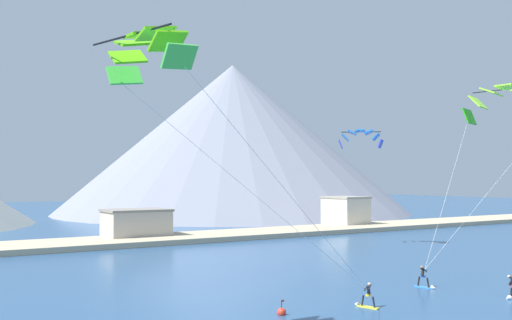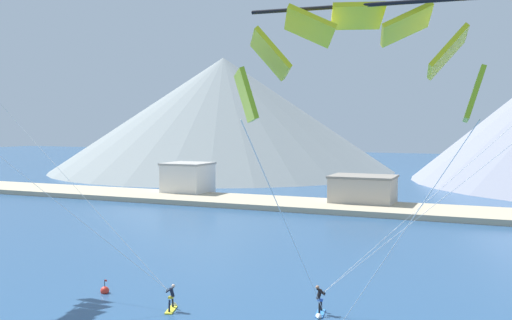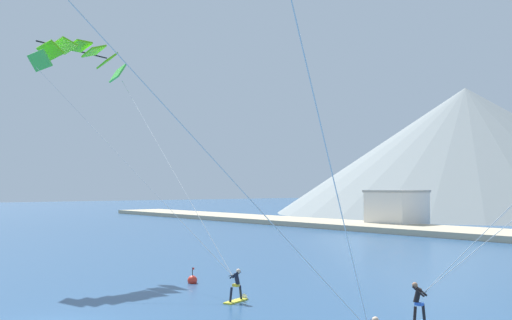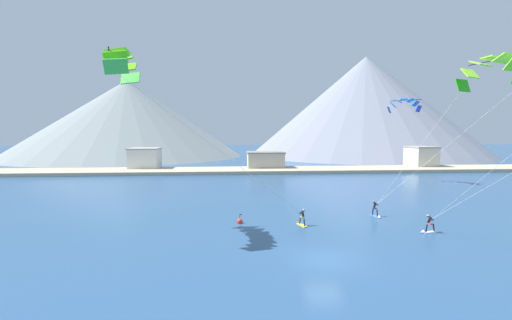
{
  "view_description": "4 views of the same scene",
  "coord_description": "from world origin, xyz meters",
  "px_view_note": "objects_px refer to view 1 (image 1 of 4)",
  "views": [
    {
      "loc": [
        -25.13,
        -18.67,
        8.21
      ],
      "look_at": [
        -2.92,
        16.88,
        9.61
      ],
      "focal_mm": 40.0,
      "sensor_mm": 36.0,
      "label": 1
    },
    {
      "loc": [
        17.74,
        -19.72,
        10.95
      ],
      "look_at": [
        1.51,
        18.73,
        8.32
      ],
      "focal_mm": 40.0,
      "sensor_mm": 36.0,
      "label": 2
    },
    {
      "loc": [
        22.11,
        -8.06,
        5.43
      ],
      "look_at": [
        -3.6,
        13.11,
        7.05
      ],
      "focal_mm": 40.0,
      "sensor_mm": 36.0,
      "label": 3
    },
    {
      "loc": [
        -6.36,
        -22.37,
        8.79
      ],
      "look_at": [
        -3.33,
        17.03,
        5.48
      ],
      "focal_mm": 24.0,
      "sensor_mm": 36.0,
      "label": 4
    }
  ],
  "objects_px": {
    "kitesurfer_near_lead": "(512,292)",
    "kitesurfer_near_trail": "(365,300)",
    "parafoil_kite_mid_center": "(507,99)",
    "race_marker_buoy": "(282,312)",
    "kitesurfer_mid_center": "(426,281)",
    "parafoil_kite_distant_high_outer": "(361,137)",
    "parafoil_kite_near_trail": "(148,51)"
  },
  "relations": [
    {
      "from": "parafoil_kite_mid_center",
      "to": "parafoil_kite_near_trail",
      "type": "bearing_deg",
      "value": -170.57
    },
    {
      "from": "kitesurfer_mid_center",
      "to": "race_marker_buoy",
      "type": "distance_m",
      "value": 14.14
    },
    {
      "from": "race_marker_buoy",
      "to": "kitesurfer_near_trail",
      "type": "bearing_deg",
      "value": -10.9
    },
    {
      "from": "kitesurfer_mid_center",
      "to": "parafoil_kite_distant_high_outer",
      "type": "bearing_deg",
      "value": 57.59
    },
    {
      "from": "kitesurfer_near_lead",
      "to": "kitesurfer_near_trail",
      "type": "xyz_separation_m",
      "value": [
        -10.47,
        3.31,
        0.01
      ]
    },
    {
      "from": "kitesurfer_mid_center",
      "to": "parafoil_kite_mid_center",
      "type": "height_order",
      "value": "parafoil_kite_mid_center"
    },
    {
      "from": "parafoil_kite_mid_center",
      "to": "kitesurfer_near_lead",
      "type": "bearing_deg",
      "value": -145.26
    },
    {
      "from": "parafoil_kite_near_trail",
      "to": "parafoil_kite_distant_high_outer",
      "type": "height_order",
      "value": "parafoil_kite_near_trail"
    },
    {
      "from": "kitesurfer_mid_center",
      "to": "parafoil_kite_distant_high_outer",
      "type": "distance_m",
      "value": 30.32
    },
    {
      "from": "parafoil_kite_mid_center",
      "to": "race_marker_buoy",
      "type": "distance_m",
      "value": 31.58
    },
    {
      "from": "parafoil_kite_distant_high_outer",
      "to": "race_marker_buoy",
      "type": "distance_m",
      "value": 40.01
    },
    {
      "from": "kitesurfer_near_lead",
      "to": "kitesurfer_mid_center",
      "type": "bearing_deg",
      "value": 110.58
    },
    {
      "from": "parafoil_kite_near_trail",
      "to": "parafoil_kite_distant_high_outer",
      "type": "distance_m",
      "value": 47.16
    },
    {
      "from": "kitesurfer_mid_center",
      "to": "parafoil_kite_mid_center",
      "type": "bearing_deg",
      "value": 8.77
    },
    {
      "from": "kitesurfer_near_trail",
      "to": "parafoil_kite_mid_center",
      "type": "height_order",
      "value": "parafoil_kite_mid_center"
    },
    {
      "from": "parafoil_kite_mid_center",
      "to": "parafoil_kite_distant_high_outer",
      "type": "relative_size",
      "value": 3.21
    },
    {
      "from": "parafoil_kite_mid_center",
      "to": "race_marker_buoy",
      "type": "bearing_deg",
      "value": -173.06
    },
    {
      "from": "kitesurfer_near_trail",
      "to": "parafoil_kite_near_trail",
      "type": "height_order",
      "value": "parafoil_kite_near_trail"
    },
    {
      "from": "parafoil_kite_mid_center",
      "to": "kitesurfer_mid_center",
      "type": "bearing_deg",
      "value": -171.23
    },
    {
      "from": "parafoil_kite_distant_high_outer",
      "to": "race_marker_buoy",
      "type": "relative_size",
      "value": 4.74
    },
    {
      "from": "kitesurfer_near_trail",
      "to": "parafoil_kite_mid_center",
      "type": "distance_m",
      "value": 26.75
    },
    {
      "from": "parafoil_kite_near_trail",
      "to": "kitesurfer_near_lead",
      "type": "bearing_deg",
      "value": -3.5
    },
    {
      "from": "kitesurfer_near_lead",
      "to": "parafoil_kite_mid_center",
      "type": "height_order",
      "value": "parafoil_kite_mid_center"
    },
    {
      "from": "parafoil_kite_near_trail",
      "to": "kitesurfer_near_trail",
      "type": "bearing_deg",
      "value": 6.37
    },
    {
      "from": "race_marker_buoy",
      "to": "kitesurfer_mid_center",
      "type": "bearing_deg",
      "value": 5.19
    },
    {
      "from": "kitesurfer_near_lead",
      "to": "kitesurfer_mid_center",
      "type": "xyz_separation_m",
      "value": [
        -2.14,
        5.7,
        0.07
      ]
    },
    {
      "from": "kitesurfer_mid_center",
      "to": "parafoil_kite_distant_high_outer",
      "type": "relative_size",
      "value": 0.37
    },
    {
      "from": "parafoil_kite_near_trail",
      "to": "race_marker_buoy",
      "type": "xyz_separation_m",
      "value": [
        9.71,
        2.83,
        -14.21
      ]
    },
    {
      "from": "parafoil_kite_mid_center",
      "to": "race_marker_buoy",
      "type": "relative_size",
      "value": 15.23
    },
    {
      "from": "parafoil_kite_mid_center",
      "to": "parafoil_kite_distant_high_outer",
      "type": "xyz_separation_m",
      "value": [
        1.38,
        21.09,
        -2.06
      ]
    },
    {
      "from": "kitesurfer_near_trail",
      "to": "race_marker_buoy",
      "type": "relative_size",
      "value": 1.74
    },
    {
      "from": "kitesurfer_near_trail",
      "to": "kitesurfer_mid_center",
      "type": "xyz_separation_m",
      "value": [
        8.33,
        2.38,
        0.06
      ]
    }
  ]
}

